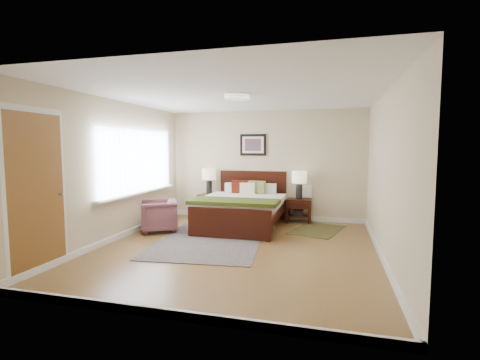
{
  "coord_description": "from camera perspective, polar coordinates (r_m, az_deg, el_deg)",
  "views": [
    {
      "loc": [
        1.48,
        -5.42,
        1.65
      ],
      "look_at": [
        -0.17,
        0.85,
        1.05
      ],
      "focal_mm": 26.0,
      "sensor_mm": 36.0,
      "label": 1
    }
  ],
  "objects": [
    {
      "name": "floor",
      "position": [
        5.85,
        -0.48,
        -11.08
      ],
      "size": [
        5.0,
        5.0,
        0.0
      ],
      "primitive_type": "plane",
      "color": "brown",
      "rests_on": "ground"
    },
    {
      "name": "back_wall",
      "position": [
        8.07,
        4.18,
        2.43
      ],
      "size": [
        4.5,
        0.04,
        2.5
      ],
      "primitive_type": "cube",
      "color": "#C3B28D",
      "rests_on": "ground"
    },
    {
      "name": "front_wall",
      "position": [
        3.3,
        -11.98,
        -1.79
      ],
      "size": [
        4.5,
        0.04,
        2.5
      ],
      "primitive_type": "cube",
      "color": "#C3B28D",
      "rests_on": "ground"
    },
    {
      "name": "left_wall",
      "position": [
        6.59,
        -19.73,
        1.5
      ],
      "size": [
        0.04,
        5.0,
        2.5
      ],
      "primitive_type": "cube",
      "color": "#C3B28D",
      "rests_on": "ground"
    },
    {
      "name": "right_wall",
      "position": [
        5.49,
        22.81,
        0.7
      ],
      "size": [
        0.04,
        5.0,
        2.5
      ],
      "primitive_type": "cube",
      "color": "#C3B28D",
      "rests_on": "ground"
    },
    {
      "name": "ceiling",
      "position": [
        5.68,
        -0.5,
        13.89
      ],
      "size": [
        4.5,
        5.0,
        0.02
      ],
      "primitive_type": "cube",
      "color": "white",
      "rests_on": "back_wall"
    },
    {
      "name": "window",
      "position": [
        7.14,
        -16.23,
        2.88
      ],
      "size": [
        0.11,
        2.72,
        1.32
      ],
      "color": "silver",
      "rests_on": "left_wall"
    },
    {
      "name": "door",
      "position": [
        5.25,
        -30.34,
        -1.77
      ],
      "size": [
        0.06,
        1.0,
        2.18
      ],
      "color": "silver",
      "rests_on": "ground"
    },
    {
      "name": "ceil_fixture",
      "position": [
        5.68,
        -0.5,
        13.55
      ],
      "size": [
        0.44,
        0.44,
        0.08
      ],
      "color": "white",
      "rests_on": "ceiling"
    },
    {
      "name": "bed",
      "position": [
        7.23,
        0.44,
        -3.81
      ],
      "size": [
        1.68,
        2.03,
        1.1
      ],
      "color": "black",
      "rests_on": "ground"
    },
    {
      "name": "wall_art",
      "position": [
        8.08,
        2.15,
        5.78
      ],
      "size": [
        0.62,
        0.05,
        0.5
      ],
      "color": "black",
      "rests_on": "back_wall"
    },
    {
      "name": "nightstand_left",
      "position": [
        8.25,
        -5.12,
        -3.2
      ],
      "size": [
        0.47,
        0.42,
        0.56
      ],
      "color": "black",
      "rests_on": "ground"
    },
    {
      "name": "nightstand_right",
      "position": [
        7.82,
        9.62,
        -4.51
      ],
      "size": [
        0.53,
        0.4,
        0.53
      ],
      "color": "black",
      "rests_on": "ground"
    },
    {
      "name": "lamp_left",
      "position": [
        8.2,
        -5.1,
        0.58
      ],
      "size": [
        0.32,
        0.32,
        0.61
      ],
      "color": "black",
      "rests_on": "nightstand_left"
    },
    {
      "name": "lamp_right",
      "position": [
        7.75,
        9.69,
        0.03
      ],
      "size": [
        0.32,
        0.32,
        0.61
      ],
      "color": "black",
      "rests_on": "nightstand_right"
    },
    {
      "name": "armchair",
      "position": [
        7.09,
        -13.16,
        -5.74
      ],
      "size": [
        0.92,
        0.91,
        0.62
      ],
      "primitive_type": "imported",
      "rotation": [
        0.0,
        0.0,
        -1.07
      ],
      "color": "brown",
      "rests_on": "ground"
    },
    {
      "name": "rug_persian",
      "position": [
        6.29,
        -4.94,
        -9.89
      ],
      "size": [
        2.02,
        2.68,
        0.01
      ],
      "primitive_type": "cube",
      "rotation": [
        0.0,
        0.0,
        0.1
      ],
      "color": "#0C1440",
      "rests_on": "ground"
    },
    {
      "name": "rug_navy",
      "position": [
        7.23,
        12.53,
        -7.98
      ],
      "size": [
        1.15,
        1.43,
        0.01
      ],
      "primitive_type": "cube",
      "rotation": [
        0.0,
        0.0,
        -0.28
      ],
      "color": "black",
      "rests_on": "ground"
    }
  ]
}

